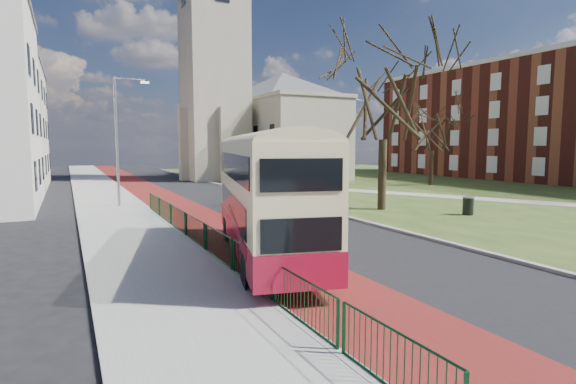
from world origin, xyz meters
TOP-DOWN VIEW (x-y plane):
  - ground at (0.00, 0.00)m, footprint 160.00×160.00m
  - road_carriageway at (1.50, 20.00)m, footprint 9.00×120.00m
  - bus_lane at (-1.20, 20.00)m, footprint 3.40×120.00m
  - pavement_west at (-5.00, 20.00)m, footprint 4.00×120.00m
  - kerb_west at (-3.00, 20.00)m, footprint 0.25×120.00m
  - kerb_east at (6.10, 22.00)m, footprint 0.25×80.00m
  - grass_green at (26.00, 22.00)m, footprint 40.00×80.00m
  - footpath at (20.00, 10.00)m, footprint 18.84×32.82m
  - pedestrian_railing at (-2.95, 4.00)m, footprint 0.07×24.00m
  - gothic_church at (12.56, 38.00)m, footprint 16.38×18.00m
  - brick_terrace at (40.00, 20.00)m, footprint 10.30×44.30m
  - streetlamp at (-4.35, 18.00)m, footprint 2.13×0.18m
  - bus at (-1.29, 2.19)m, footprint 4.66×10.30m
  - winter_tree_near at (9.78, 9.97)m, footprint 7.64×7.64m
  - winter_tree_far at (24.53, 21.19)m, footprint 7.48×7.48m
  - litter_bin at (12.74, 6.04)m, footprint 0.81×0.81m

SIDE VIEW (x-z plane):
  - ground at x=0.00m, z-range 0.00..0.00m
  - road_carriageway at x=1.50m, z-range 0.00..0.01m
  - bus_lane at x=-1.20m, z-range 0.00..0.01m
  - grass_green at x=26.00m, z-range 0.00..0.04m
  - footpath at x=20.00m, z-range 0.04..0.07m
  - pavement_west at x=-5.00m, z-range 0.00..0.12m
  - kerb_west at x=-3.00m, z-range 0.00..0.13m
  - kerb_east at x=6.10m, z-range 0.00..0.13m
  - litter_bin at x=12.74m, z-range 0.04..1.06m
  - pedestrian_railing at x=-2.95m, z-range -0.01..1.11m
  - bus at x=-1.29m, z-range 0.30..4.49m
  - streetlamp at x=-4.35m, z-range 0.59..8.59m
  - winter_tree_far at x=24.53m, z-range 1.70..10.35m
  - brick_terrace at x=40.00m, z-range 0.01..13.51m
  - winter_tree_near at x=9.78m, z-range 2.14..13.05m
  - gothic_church at x=12.56m, z-range -6.87..33.13m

